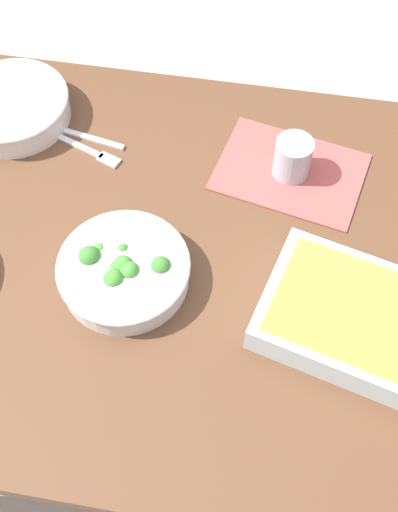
# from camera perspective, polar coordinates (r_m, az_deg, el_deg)

# --- Properties ---
(ground_plane) EXTENTS (6.00, 6.00, 0.00)m
(ground_plane) POSITION_cam_1_polar(r_m,az_deg,el_deg) (1.83, 0.00, -12.31)
(ground_plane) COLOR #B2A899
(dining_table) EXTENTS (1.20, 0.90, 0.74)m
(dining_table) POSITION_cam_1_polar(r_m,az_deg,el_deg) (1.23, 0.00, -2.20)
(dining_table) COLOR brown
(dining_table) RESTS_ON ground_plane
(placemat) EXTENTS (0.32, 0.25, 0.00)m
(placemat) POSITION_cam_1_polar(r_m,az_deg,el_deg) (1.28, 8.09, 7.42)
(placemat) COLOR #B24C47
(placemat) RESTS_ON dining_table
(stew_bowl) EXTENTS (0.24, 0.24, 0.06)m
(stew_bowl) POSITION_cam_1_polar(r_m,az_deg,el_deg) (1.40, -16.29, 12.65)
(stew_bowl) COLOR silver
(stew_bowl) RESTS_ON dining_table
(broccoli_bowl) EXTENTS (0.23, 0.23, 0.07)m
(broccoli_bowl) POSITION_cam_1_polar(r_m,az_deg,el_deg) (1.11, -6.71, -1.26)
(broccoli_bowl) COLOR silver
(broccoli_bowl) RESTS_ON dining_table
(baking_dish) EXTENTS (0.35, 0.29, 0.06)m
(baking_dish) POSITION_cam_1_polar(r_m,az_deg,el_deg) (1.09, 13.59, -5.31)
(baking_dish) COLOR silver
(baking_dish) RESTS_ON dining_table
(drink_cup) EXTENTS (0.07, 0.07, 0.08)m
(drink_cup) POSITION_cam_1_polar(r_m,az_deg,el_deg) (1.25, 8.30, 8.47)
(drink_cup) COLOR #B2BCC6
(drink_cup) RESTS_ON dining_table
(spoon_by_stew) EXTENTS (0.18, 0.05, 0.01)m
(spoon_by_stew) POSITION_cam_1_polar(r_m,az_deg,el_deg) (1.36, -11.14, 10.71)
(spoon_by_stew) COLOR silver
(spoon_by_stew) RESTS_ON dining_table
(fork_on_table) EXTENTS (0.17, 0.08, 0.01)m
(fork_on_table) POSITION_cam_1_polar(r_m,az_deg,el_deg) (1.32, -9.90, 9.27)
(fork_on_table) COLOR silver
(fork_on_table) RESTS_ON dining_table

